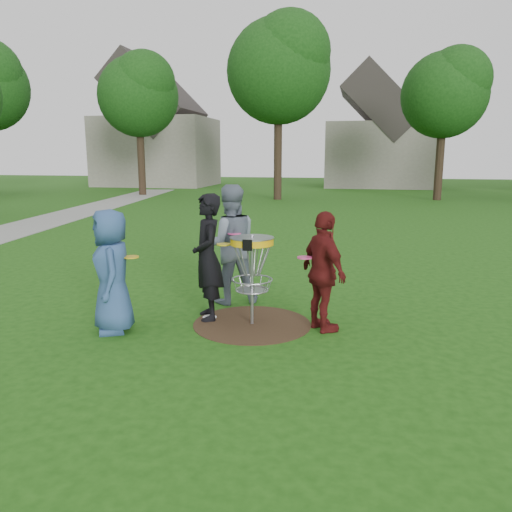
% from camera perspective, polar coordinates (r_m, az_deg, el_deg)
% --- Properties ---
extents(ground, '(100.00, 100.00, 0.00)m').
position_cam_1_polar(ground, '(7.68, -0.45, -7.77)').
color(ground, '#19470F').
rests_on(ground, ground).
extents(dirt_patch, '(1.80, 1.80, 0.01)m').
position_cam_1_polar(dirt_patch, '(7.68, -0.45, -7.74)').
color(dirt_patch, '#47331E').
rests_on(dirt_patch, ground).
extents(concrete_path, '(7.75, 39.92, 0.02)m').
position_cam_1_polar(concrete_path, '(19.14, -25.68, 2.78)').
color(concrete_path, '#9E9E99').
rests_on(concrete_path, ground).
extents(player_blue, '(0.92, 1.04, 1.79)m').
position_cam_1_polar(player_blue, '(7.44, -16.15, -1.70)').
color(player_blue, '#2E4E7F').
rests_on(player_blue, ground).
extents(player_black, '(0.73, 0.85, 1.96)m').
position_cam_1_polar(player_black, '(7.73, -5.54, -0.15)').
color(player_black, black).
rests_on(player_black, ground).
extents(player_grey, '(1.22, 1.10, 2.05)m').
position_cam_1_polar(player_grey, '(8.56, -3.01, 1.32)').
color(player_grey, slate).
rests_on(player_grey, ground).
extents(player_maroon, '(0.95, 1.09, 1.76)m').
position_cam_1_polar(player_maroon, '(7.24, 7.75, -1.83)').
color(player_maroon, '#591414').
rests_on(player_maroon, ground).
extents(disc_on_grass, '(0.22, 0.22, 0.02)m').
position_cam_1_polar(disc_on_grass, '(7.99, -5.32, -6.98)').
color(disc_on_grass, white).
rests_on(disc_on_grass, ground).
extents(disc_golf_basket, '(0.66, 0.67, 1.38)m').
position_cam_1_polar(disc_golf_basket, '(7.41, -0.46, -0.31)').
color(disc_golf_basket, '#9EA0A5').
rests_on(disc_golf_basket, ground).
extents(held_discs, '(2.65, 1.63, 0.20)m').
position_cam_1_polar(held_discs, '(7.55, -3.67, 0.97)').
color(held_discs, gold).
rests_on(held_discs, ground).
extents(tree_row, '(51.20, 17.42, 9.90)m').
position_cam_1_polar(tree_row, '(28.03, 9.67, 18.87)').
color(tree_row, '#38281C').
rests_on(tree_row, ground).
extents(house_row, '(44.50, 10.65, 11.62)m').
position_cam_1_polar(house_row, '(40.33, 16.51, 13.32)').
color(house_row, gray).
rests_on(house_row, ground).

